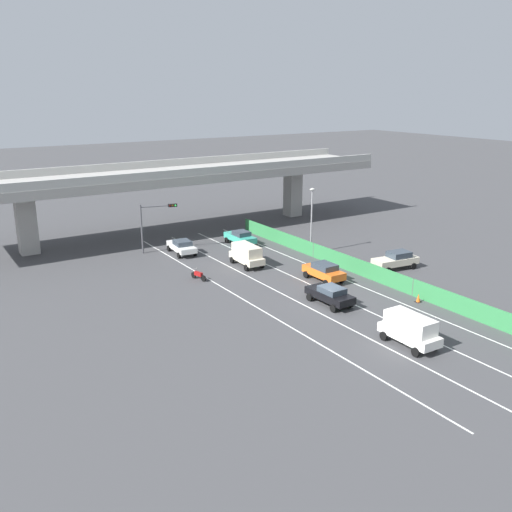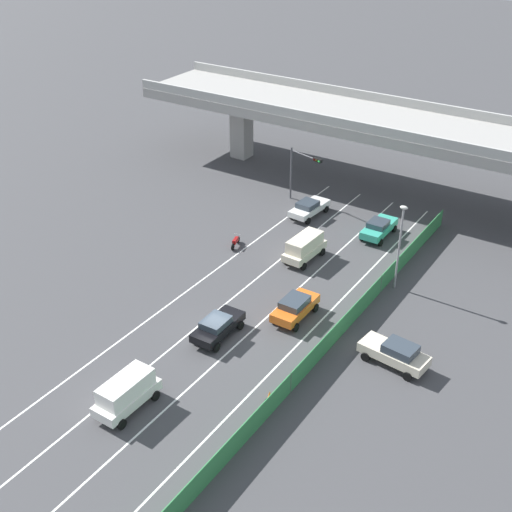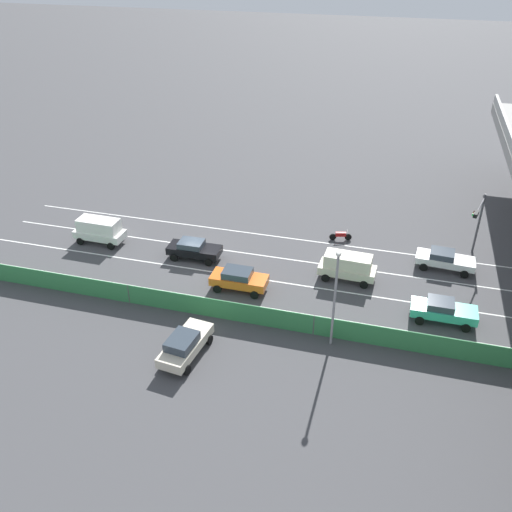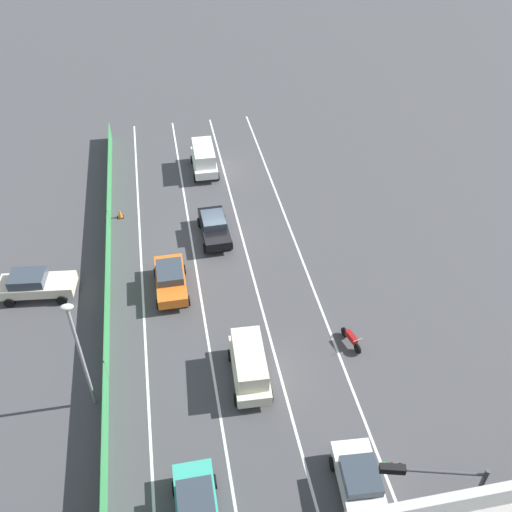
% 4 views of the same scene
% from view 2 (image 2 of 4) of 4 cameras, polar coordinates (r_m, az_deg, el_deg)
% --- Properties ---
extents(ground_plane, '(300.00, 300.00, 0.00)m').
position_cam_2_polar(ground_plane, '(47.73, -3.27, -6.66)').
color(ground_plane, '#424244').
extents(lane_line_left_edge, '(0.14, 44.84, 0.01)m').
position_cam_2_polar(lane_line_left_edge, '(53.29, -5.09, -2.40)').
color(lane_line_left_edge, silver).
rests_on(lane_line_left_edge, ground).
extents(lane_line_mid_left, '(0.14, 44.84, 0.01)m').
position_cam_2_polar(lane_line_mid_left, '(51.50, -1.97, -3.56)').
color(lane_line_mid_left, silver).
rests_on(lane_line_mid_left, ground).
extents(lane_line_mid_right, '(0.14, 44.84, 0.01)m').
position_cam_2_polar(lane_line_mid_right, '(49.89, 1.37, -4.78)').
color(lane_line_mid_right, silver).
rests_on(lane_line_mid_right, ground).
extents(lane_line_right_edge, '(0.14, 44.84, 0.01)m').
position_cam_2_polar(lane_line_right_edge, '(48.49, 4.93, -6.07)').
color(lane_line_right_edge, silver).
rests_on(lane_line_right_edge, ground).
extents(elevated_overpass, '(54.61, 9.58, 8.37)m').
position_cam_2_polar(elevated_overpass, '(67.34, 11.36, 10.59)').
color(elevated_overpass, '#A09E99').
rests_on(elevated_overpass, ground).
extents(green_fence, '(0.10, 40.94, 1.55)m').
position_cam_2_polar(green_fence, '(47.32, 7.14, -6.08)').
color(green_fence, '#338447').
rests_on(green_fence, ground).
extents(car_sedan_black, '(2.06, 4.42, 1.56)m').
position_cam_2_polar(car_sedan_black, '(47.08, -3.27, -5.93)').
color(car_sedan_black, black).
rests_on(car_sedan_black, ground).
extents(car_van_cream, '(2.15, 4.43, 2.13)m').
position_cam_2_polar(car_van_cream, '(55.99, 4.13, 0.80)').
color(car_van_cream, beige).
rests_on(car_van_cream, ground).
extents(car_van_white, '(2.09, 4.38, 2.20)m').
position_cam_2_polar(car_van_white, '(41.87, -10.90, -11.22)').
color(car_van_white, silver).
rests_on(car_van_white, ground).
extents(car_taxi_orange, '(2.02, 4.27, 1.66)m').
position_cam_2_polar(car_taxi_orange, '(48.92, 3.32, -4.30)').
color(car_taxi_orange, orange).
rests_on(car_taxi_orange, ground).
extents(car_taxi_teal, '(1.98, 4.46, 1.61)m').
position_cam_2_polar(car_taxi_teal, '(60.51, 10.34, 2.38)').
color(car_taxi_teal, teal).
rests_on(car_taxi_teal, ground).
extents(car_sedan_white, '(2.30, 4.69, 1.53)m').
position_cam_2_polar(car_sedan_white, '(63.41, 4.50, 4.10)').
color(car_sedan_white, white).
rests_on(car_sedan_white, ground).
extents(motorcycle, '(0.73, 1.91, 0.93)m').
position_cam_2_polar(motorcycle, '(58.16, -1.75, 1.21)').
color(motorcycle, black).
rests_on(motorcycle, ground).
extents(parked_sedan_cream, '(4.76, 2.42, 1.73)m').
position_cam_2_polar(parked_sedan_cream, '(45.44, 11.70, -8.02)').
color(parked_sedan_cream, beige).
rests_on(parked_sedan_cream, ground).
extents(traffic_light, '(3.88, 1.28, 5.32)m').
position_cam_2_polar(traffic_light, '(64.77, 3.88, 7.58)').
color(traffic_light, '#47474C').
rests_on(traffic_light, ground).
extents(street_lamp, '(0.60, 0.36, 7.07)m').
position_cam_2_polar(street_lamp, '(51.66, 12.08, 1.39)').
color(street_lamp, gray).
rests_on(street_lamp, ground).
extents(traffic_cone, '(0.47, 0.47, 0.72)m').
position_cam_2_polar(traffic_cone, '(42.27, 1.16, -11.73)').
color(traffic_cone, orange).
rests_on(traffic_cone, ground).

